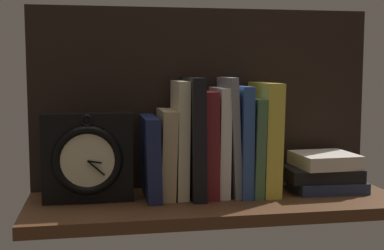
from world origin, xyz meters
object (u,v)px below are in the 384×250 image
(book_black_skeptic, at_px, (193,137))
(book_white_catcher, at_px, (219,141))
(book_navy_bierce, at_px, (150,157))
(book_green_romantic, at_px, (250,145))
(book_blue_modern, at_px, (239,140))
(book_yellow_seinlanguage, at_px, (264,138))
(book_gray_chess, at_px, (229,136))
(book_stack_side, at_px, (324,172))
(book_maroon_dawkins, at_px, (207,143))
(book_cream_twain, at_px, (180,139))
(framed_clock, at_px, (88,158))
(book_tan_shortstories, at_px, (166,153))

(book_black_skeptic, distance_m, book_white_catcher, 0.06)
(book_navy_bierce, relative_size, book_green_romantic, 0.82)
(book_blue_modern, distance_m, book_yellow_seinlanguage, 0.06)
(book_navy_bierce, distance_m, book_blue_modern, 0.20)
(book_gray_chess, distance_m, book_yellow_seinlanguage, 0.08)
(book_green_romantic, bearing_deg, book_stack_side, -4.41)
(book_black_skeptic, relative_size, book_maroon_dawkins, 1.13)
(book_cream_twain, relative_size, book_maroon_dawkins, 1.10)
(book_cream_twain, bearing_deg, book_gray_chess, 0.00)
(book_black_skeptic, xyz_separation_m, book_stack_side, (0.30, -0.01, -0.09))
(book_maroon_dawkins, distance_m, book_green_romantic, 0.10)
(book_white_catcher, xyz_separation_m, book_yellow_seinlanguage, (0.10, 0.00, 0.01))
(book_cream_twain, relative_size, book_white_catcher, 1.07)
(book_cream_twain, xyz_separation_m, book_gray_chess, (0.11, 0.00, 0.00))
(book_cream_twain, distance_m, book_stack_side, 0.34)
(book_blue_modern, xyz_separation_m, book_stack_side, (0.20, -0.01, -0.08))
(book_cream_twain, relative_size, book_stack_side, 1.42)
(book_cream_twain, relative_size, book_yellow_seinlanguage, 1.02)
(book_white_catcher, bearing_deg, framed_clock, -176.96)
(book_gray_chess, distance_m, book_stack_side, 0.24)
(book_navy_bierce, height_order, book_stack_side, book_navy_bierce)
(book_green_romantic, bearing_deg, book_blue_modern, 180.00)
(book_maroon_dawkins, distance_m, book_blue_modern, 0.08)
(book_navy_bierce, distance_m, book_black_skeptic, 0.10)
(book_white_catcher, distance_m, book_blue_modern, 0.05)
(book_black_skeptic, xyz_separation_m, book_white_catcher, (0.06, 0.00, -0.01))
(book_black_skeptic, bearing_deg, book_tan_shortstories, 180.00)
(framed_clock, bearing_deg, book_tan_shortstories, 5.21)
(book_tan_shortstories, xyz_separation_m, book_black_skeptic, (0.06, 0.00, 0.03))
(book_stack_side, bearing_deg, book_white_catcher, 176.89)
(book_gray_chess, height_order, book_yellow_seinlanguage, book_gray_chess)
(book_blue_modern, bearing_deg, book_black_skeptic, 180.00)
(book_maroon_dawkins, distance_m, book_stack_side, 0.28)
(book_blue_modern, bearing_deg, book_tan_shortstories, 180.00)
(framed_clock, bearing_deg, book_green_romantic, 2.43)
(book_cream_twain, bearing_deg, book_yellow_seinlanguage, 0.00)
(book_blue_modern, height_order, book_green_romantic, book_blue_modern)
(book_cream_twain, bearing_deg, book_navy_bierce, 180.00)
(book_tan_shortstories, xyz_separation_m, book_maroon_dawkins, (0.09, 0.00, 0.02))
(book_cream_twain, bearing_deg, book_white_catcher, 0.00)
(book_white_catcher, xyz_separation_m, book_gray_chess, (0.02, 0.00, 0.01))
(book_navy_bierce, bearing_deg, framed_clock, -173.48)
(book_white_catcher, height_order, book_gray_chess, book_gray_chess)
(book_maroon_dawkins, relative_size, book_stack_side, 1.30)
(book_black_skeptic, height_order, book_blue_modern, book_black_skeptic)
(book_maroon_dawkins, relative_size, book_white_catcher, 0.97)
(book_blue_modern, bearing_deg, book_cream_twain, 180.00)
(book_maroon_dawkins, bearing_deg, book_cream_twain, 180.00)
(book_green_romantic, height_order, book_yellow_seinlanguage, book_yellow_seinlanguage)
(book_white_catcher, height_order, book_stack_side, book_white_catcher)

